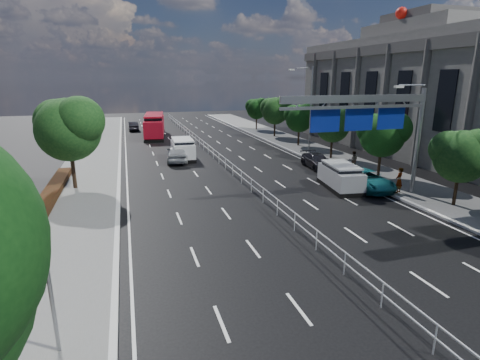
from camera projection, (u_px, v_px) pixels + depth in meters
name	position (u px, v px, depth m)	size (l,w,h in m)	color
ground	(367.00, 296.00, 13.94)	(160.00, 160.00, 0.00)	black
sidewalk_near	(22.00, 359.00, 10.70)	(5.00, 140.00, 0.14)	slate
kerb_near	(113.00, 342.00, 11.40)	(0.25, 140.00, 0.15)	silver
median_fence	(221.00, 160.00, 34.57)	(0.05, 85.00, 1.02)	silver
hedge_near	(1.00, 274.00, 14.74)	(1.00, 36.00, 0.44)	black
toilet_sign	(28.00, 266.00, 10.10)	(1.62, 0.18, 4.34)	gray
overhead_gantry	(371.00, 114.00, 23.63)	(10.24, 0.38, 7.45)	gray
streetlight_far	(308.00, 104.00, 39.51)	(2.78, 2.40, 9.00)	gray
civic_hall	(440.00, 93.00, 39.23)	(14.40, 36.00, 14.35)	slate
near_tree_back	(69.00, 126.00, 25.97)	(4.84, 4.51, 6.69)	black
far_tree_c	(462.00, 153.00, 22.63)	(3.52, 3.28, 4.94)	black
far_tree_d	(383.00, 132.00, 29.48)	(3.85, 3.59, 5.34)	black
far_tree_e	(333.00, 123.00, 36.44)	(3.63, 3.38, 5.13)	black
far_tree_f	(300.00, 117.00, 43.38)	(3.52, 3.28, 5.02)	black
far_tree_g	(275.00, 109.00, 50.23)	(3.96, 3.69, 5.45)	black
far_tree_h	(257.00, 108.00, 57.24)	(3.41, 3.18, 4.91)	black
white_minivan	(183.00, 149.00, 37.18)	(2.21, 4.78, 2.04)	black
red_bus	(155.00, 125.00, 51.13)	(3.61, 10.57, 3.10)	black
near_car_silver	(177.00, 153.00, 36.20)	(1.97, 4.89, 1.67)	#A5A8AC
near_car_dark	(133.00, 126.00, 57.56)	(1.42, 4.06, 1.34)	black
silver_minivan	(340.00, 177.00, 27.15)	(2.49, 4.67, 1.85)	black
parked_car_teal	(366.00, 180.00, 27.16)	(2.30, 4.98, 1.38)	#165A64
parked_car_dark	(317.00, 161.00, 33.56)	(1.78, 4.39, 1.27)	black
pedestrian_a	(399.00, 180.00, 25.76)	(0.65, 0.42, 1.78)	gray
pedestrian_b	(353.00, 160.00, 32.43)	(0.77, 0.60, 1.59)	gray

